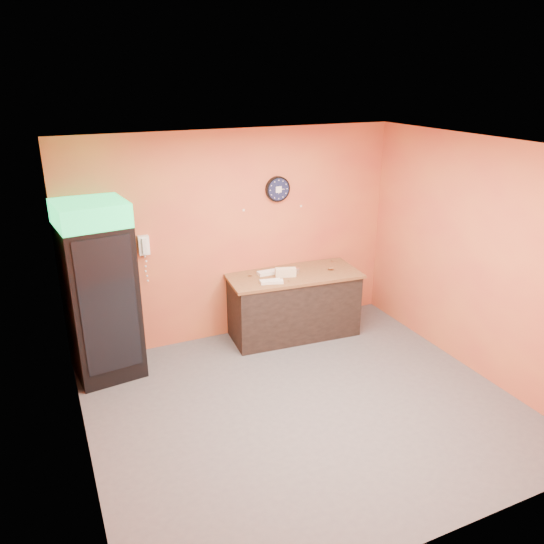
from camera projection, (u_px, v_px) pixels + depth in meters
floor at (305, 406)px, 5.84m from camera, size 4.50×4.50×0.00m
back_wall at (237, 236)px, 7.05m from camera, size 4.50×0.02×2.80m
left_wall at (73, 331)px, 4.48m from camera, size 0.02×4.00×2.80m
right_wall at (477, 258)px, 6.22m from camera, size 0.02×4.00×2.80m
ceiling at (311, 148)px, 4.85m from camera, size 4.50×4.00×0.02m
beverage_cooler at (100, 295)px, 6.12m from camera, size 0.83×0.84×2.13m
prep_counter at (293, 305)px, 7.32m from camera, size 1.77×0.89×0.86m
wall_clock at (278, 189)px, 7.04m from camera, size 0.34×0.06×0.34m
wall_phone at (144, 245)px, 6.51m from camera, size 0.13×0.11×0.24m
butcher_paper at (293, 275)px, 7.16m from camera, size 1.85×0.96×0.04m
sub_roll_stack at (286, 272)px, 7.04m from camera, size 0.29×0.17×0.12m
wrapped_sandwich_left at (271, 281)px, 6.84m from camera, size 0.29×0.15×0.04m
wrapped_sandwich_mid at (273, 282)px, 6.83m from camera, size 0.28×0.19×0.04m
wrapped_sandwich_right at (269, 272)px, 7.14m from camera, size 0.31×0.12×0.04m
kitchen_tool at (297, 270)px, 7.18m from camera, size 0.06×0.06×0.06m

